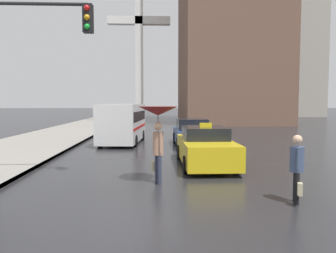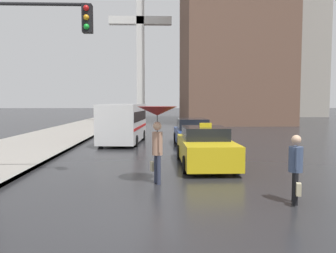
% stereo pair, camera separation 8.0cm
% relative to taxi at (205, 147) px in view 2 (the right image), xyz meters
% --- Properties ---
extents(ground_plane, '(300.00, 300.00, 0.00)m').
position_rel_taxi_xyz_m(ground_plane, '(-1.94, -6.10, -0.68)').
color(ground_plane, '#262628').
extents(taxi, '(1.91, 4.45, 1.60)m').
position_rel_taxi_xyz_m(taxi, '(0.00, 0.00, 0.00)').
color(taxi, gold).
rests_on(taxi, ground_plane).
extents(sedan_red, '(1.91, 4.70, 1.48)m').
position_rel_taxi_xyz_m(sedan_red, '(0.18, 5.75, -0.00)').
color(sedan_red, navy).
rests_on(sedan_red, ground_plane).
extents(ambulance_van, '(2.46, 5.60, 2.28)m').
position_rel_taxi_xyz_m(ambulance_van, '(-3.74, 7.03, 0.59)').
color(ambulance_van, silver).
rests_on(ambulance_van, ground_plane).
extents(pedestrian_with_umbrella, '(1.15, 1.15, 2.24)m').
position_rel_taxi_xyz_m(pedestrian_with_umbrella, '(-1.81, -2.74, 1.18)').
color(pedestrian_with_umbrella, '#2D3347').
rests_on(pedestrian_with_umbrella, ground_plane).
extents(pedestrian_man, '(0.40, 0.62, 1.61)m').
position_rel_taxi_xyz_m(pedestrian_man, '(1.38, -4.77, 0.24)').
color(pedestrian_man, black).
rests_on(pedestrian_man, ground_plane).
extents(traffic_light, '(3.07, 0.38, 5.47)m').
position_rel_taxi_xyz_m(traffic_light, '(-5.47, -2.42, 3.10)').
color(traffic_light, black).
rests_on(traffic_light, ground_plane).
extents(building_tower_far, '(15.75, 10.14, 26.21)m').
position_rel_taxi_xyz_m(building_tower_far, '(19.09, 46.15, 12.43)').
color(building_tower_far, '#A39E93').
rests_on(building_tower_far, ground_plane).
extents(monument_cross, '(7.35, 0.90, 16.70)m').
position_rel_taxi_xyz_m(monument_cross, '(-3.63, 27.29, 8.80)').
color(monument_cross, white).
rests_on(monument_cross, ground_plane).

